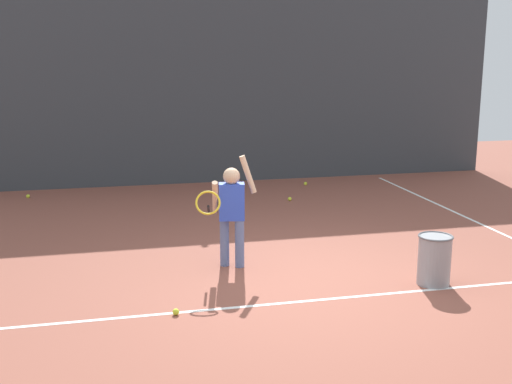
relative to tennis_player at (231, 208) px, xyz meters
name	(u,v)px	position (x,y,z in m)	size (l,w,h in m)	color
ground_plane	(306,283)	(0.71, -0.73, -0.73)	(20.00, 20.00, 0.00)	brown
court_line_baseline	(321,300)	(0.71, -1.25, -0.72)	(9.00, 0.05, 0.00)	white
back_fence_windscreen	(216,88)	(0.71, 5.16, 1.13)	(11.48, 0.08, 3.71)	#383D42
fence_post_1	(216,84)	(0.71, 5.22, 1.20)	(0.09, 0.09, 3.86)	slate
fence_post_2	(473,81)	(6.30, 5.22, 1.20)	(0.09, 0.09, 3.86)	slate
tennis_player	(231,208)	(0.00, 0.00, 0.00)	(0.79, 0.57, 1.35)	slate
ball_hopper	(434,259)	(2.08, -1.09, -0.44)	(0.38, 0.38, 0.56)	gray
tennis_ball_1	(176,312)	(-0.80, -1.30, -0.69)	(0.07, 0.07, 0.07)	#CCE033
tennis_ball_2	(290,199)	(1.65, 3.19, -0.69)	(0.07, 0.07, 0.07)	#CCE033
tennis_ball_3	(305,184)	(2.31, 4.40, -0.69)	(0.07, 0.07, 0.07)	#CCE033
tennis_ball_4	(28,196)	(-2.82, 4.44, -0.69)	(0.07, 0.07, 0.07)	#CCE033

